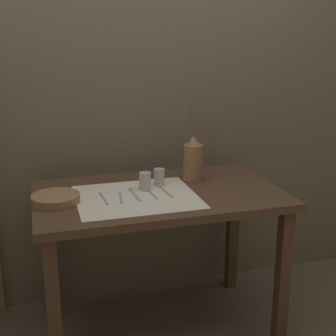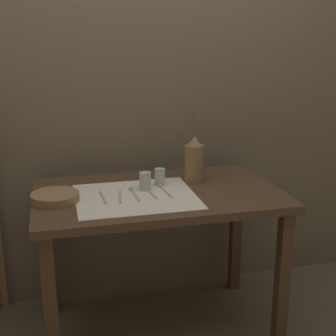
{
  "view_description": "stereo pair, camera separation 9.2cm",
  "coord_description": "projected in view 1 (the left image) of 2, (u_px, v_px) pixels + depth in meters",
  "views": [
    {
      "loc": [
        -0.58,
        -2.16,
        1.57
      ],
      "look_at": [
        0.05,
        0.0,
        0.92
      ],
      "focal_mm": 50.0,
      "sensor_mm": 36.0,
      "label": 1
    },
    {
      "loc": [
        -0.49,
        -2.19,
        1.57
      ],
      "look_at": [
        0.05,
        0.0,
        0.92
      ],
      "focal_mm": 50.0,
      "sensor_mm": 36.0,
      "label": 2
    }
  ],
  "objects": [
    {
      "name": "wooden_table",
      "position": [
        159.0,
        212.0,
        2.4
      ],
      "size": [
        1.24,
        0.74,
        0.8
      ],
      "color": "#4C3523",
      "rests_on": "ground_plane"
    },
    {
      "name": "spoon_inner",
      "position": [
        163.0,
        188.0,
        2.39
      ],
      "size": [
        0.03,
        0.19,
        0.02
      ],
      "color": "#A8A8AD",
      "rests_on": "wooden_table"
    },
    {
      "name": "fork_outer",
      "position": [
        104.0,
        198.0,
        2.25
      ],
      "size": [
        0.02,
        0.18,
        0.0
      ],
      "color": "#A8A8AD",
      "rests_on": "wooden_table"
    },
    {
      "name": "stone_wall_back",
      "position": [
        136.0,
        99.0,
        2.7
      ],
      "size": [
        7.0,
        0.06,
        2.4
      ],
      "color": "#6B5E4C",
      "rests_on": "ground_plane"
    },
    {
      "name": "fork_inner",
      "position": [
        121.0,
        197.0,
        2.27
      ],
      "size": [
        0.04,
        0.18,
        0.0
      ],
      "color": "#A8A8AD",
      "rests_on": "wooden_table"
    },
    {
      "name": "wooden_bowl",
      "position": [
        55.0,
        199.0,
        2.2
      ],
      "size": [
        0.23,
        0.23,
        0.04
      ],
      "color": "#8E6B47",
      "rests_on": "wooden_table"
    },
    {
      "name": "glass_tumbler_far",
      "position": [
        159.0,
        177.0,
        2.45
      ],
      "size": [
        0.06,
        0.06,
        0.09
      ],
      "color": "#B7C1BC",
      "rests_on": "wooden_table"
    },
    {
      "name": "pitcher_with_flowers",
      "position": [
        193.0,
        160.0,
        2.51
      ],
      "size": [
        0.1,
        0.1,
        0.45
      ],
      "color": "olive",
      "rests_on": "wooden_table"
    },
    {
      "name": "ground_plane",
      "position": [
        159.0,
        328.0,
        2.59
      ],
      "size": [
        12.0,
        12.0,
        0.0
      ],
      "primitive_type": "plane",
      "color": "brown"
    },
    {
      "name": "knife_center",
      "position": [
        151.0,
        193.0,
        2.33
      ],
      "size": [
        0.03,
        0.18,
        0.0
      ],
      "color": "#A8A8AD",
      "rests_on": "wooden_table"
    },
    {
      "name": "glass_tumbler_near",
      "position": [
        145.0,
        181.0,
        2.37
      ],
      "size": [
        0.06,
        0.06,
        0.09
      ],
      "color": "#B7C1BC",
      "rests_on": "wooden_table"
    },
    {
      "name": "linen_cloth",
      "position": [
        137.0,
        197.0,
        2.28
      ],
      "size": [
        0.58,
        0.5,
        0.0
      ],
      "color": "silver",
      "rests_on": "wooden_table"
    },
    {
      "name": "spoon_outer",
      "position": [
        133.0,
        192.0,
        2.34
      ],
      "size": [
        0.03,
        0.19,
        0.02
      ],
      "color": "#A8A8AD",
      "rests_on": "wooden_table"
    }
  ]
}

